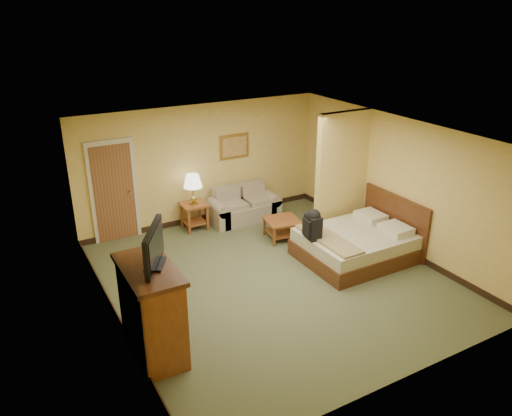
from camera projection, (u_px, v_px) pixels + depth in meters
floor at (273, 279)px, 8.84m from camera, size 6.00×6.00×0.00m
ceiling at (275, 135)px, 7.85m from camera, size 6.00×6.00×0.00m
back_wall at (202, 164)px, 10.76m from camera, size 5.50×0.02×2.60m
left_wall at (109, 247)px, 7.10m from camera, size 0.02×6.00×2.60m
right_wall at (396, 184)px, 9.59m from camera, size 0.02×6.00×2.60m
partition at (342, 175)px, 10.06m from camera, size 1.20×0.15×2.60m
door at (114, 192)px, 9.95m from camera, size 0.94×0.16×2.10m
baseboard at (205, 217)px, 11.23m from camera, size 5.50×0.02×0.12m
loveseat at (244, 209)px, 11.16m from camera, size 1.56×0.73×0.79m
side_table at (194, 212)px, 10.66m from camera, size 0.53×0.53×0.58m
table_lamp at (193, 182)px, 10.40m from camera, size 0.39×0.39×0.65m
coffee_table at (282, 225)px, 10.23m from camera, size 0.77×0.77×0.43m
wall_picture at (234, 146)px, 10.98m from camera, size 0.70×0.04×0.55m
dresser at (152, 311)px, 6.72m from camera, size 0.66×1.26×1.35m
tv at (154, 248)px, 6.42m from camera, size 0.51×0.80×0.55m
bed at (358, 243)px, 9.47m from camera, size 2.00×1.70×1.10m
backpack at (313, 223)px, 9.00m from camera, size 0.26×0.36×0.57m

